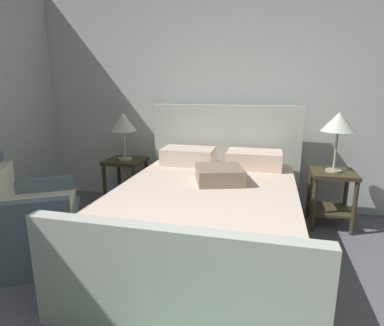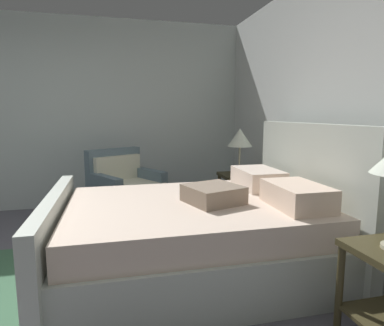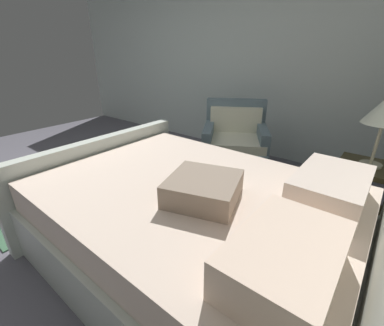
% 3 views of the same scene
% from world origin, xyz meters
% --- Properties ---
extents(wall_back, '(5.29, 0.12, 2.65)m').
position_xyz_m(wall_back, '(0.00, 2.99, 1.33)').
color(wall_back, silver).
rests_on(wall_back, ground).
extents(bed, '(1.72, 2.26, 1.25)m').
position_xyz_m(bed, '(-0.23, 1.72, 0.35)').
color(bed, silver).
rests_on(bed, ground).
extents(nightstand_right, '(0.44, 0.44, 0.60)m').
position_xyz_m(nightstand_right, '(0.94, 2.52, 0.40)').
color(nightstand_right, '#3E371F').
rests_on(nightstand_right, ground).
extents(table_lamp_right, '(0.33, 0.33, 0.61)m').
position_xyz_m(table_lamp_right, '(0.94, 2.52, 1.10)').
color(table_lamp_right, '#B7B293').
rests_on(table_lamp_right, nightstand_right).
extents(nightstand_left, '(0.44, 0.44, 0.60)m').
position_xyz_m(nightstand_left, '(-1.40, 2.54, 0.40)').
color(nightstand_left, '#3E371F').
rests_on(nightstand_left, ground).
extents(table_lamp_left, '(0.30, 0.30, 0.56)m').
position_xyz_m(table_lamp_left, '(-1.40, 2.54, 1.04)').
color(table_lamp_left, '#B7B293').
rests_on(table_lamp_left, nightstand_left).
extents(armchair, '(0.99, 0.99, 0.90)m').
position_xyz_m(armchair, '(-1.66, 1.17, 0.35)').
color(armchair, slate).
rests_on(armchair, ground).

